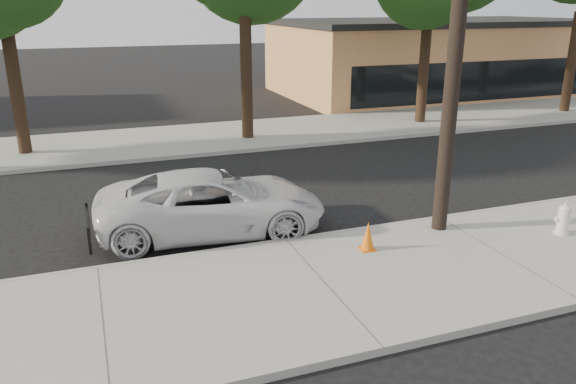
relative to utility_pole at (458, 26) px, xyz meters
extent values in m
plane|color=black|center=(-3.60, 2.70, -4.70)|extent=(120.00, 120.00, 0.00)
cube|color=gray|center=(-3.60, -1.60, -4.62)|extent=(90.00, 4.40, 0.15)
cube|color=gray|center=(-3.60, 11.20, -4.62)|extent=(90.00, 5.00, 0.15)
cube|color=#9E9B93|center=(-3.60, 0.60, -4.62)|extent=(90.00, 0.12, 0.16)
cube|color=#B9794D|center=(12.40, 18.70, -2.70)|extent=(18.00, 10.00, 4.00)
cylinder|color=black|center=(0.00, 0.00, -0.05)|extent=(0.34, 0.34, 9.00)
cylinder|color=black|center=(-9.60, 10.90, -2.42)|extent=(0.44, 0.44, 4.25)
cylinder|color=black|center=(-1.60, 10.50, -2.17)|extent=(0.44, 0.44, 4.75)
cylinder|color=black|center=(6.40, 10.80, -2.35)|extent=(0.44, 0.44, 4.40)
cylinder|color=black|center=(14.40, 10.60, -2.25)|extent=(0.44, 0.44, 4.60)
imported|color=silver|center=(-4.94, 1.94, -3.97)|extent=(5.51, 3.02, 1.46)
cylinder|color=silver|center=(2.43, -1.25, -4.52)|extent=(0.34, 0.34, 0.06)
cylinder|color=silver|center=(2.43, -1.25, -4.26)|extent=(0.25, 0.25, 0.58)
ellipsoid|color=silver|center=(2.43, -1.25, -3.94)|extent=(0.28, 0.28, 0.19)
cylinder|color=silver|center=(2.43, -1.25, -4.20)|extent=(0.38, 0.22, 0.12)
cylinder|color=silver|center=(2.43, -1.25, -4.20)|extent=(0.20, 0.23, 0.15)
cube|color=orange|center=(-2.14, -0.50, -4.54)|extent=(0.36, 0.36, 0.02)
cone|color=orange|center=(-2.14, -0.50, -4.23)|extent=(0.32, 0.32, 0.63)
camera|label=1|loc=(-7.50, -10.21, 0.48)|focal=35.00mm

